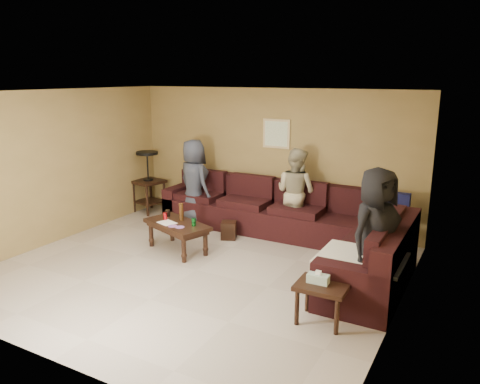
{
  "coord_description": "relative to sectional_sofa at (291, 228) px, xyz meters",
  "views": [
    {
      "loc": [
        3.55,
        -5.16,
        2.71
      ],
      "look_at": [
        0.25,
        0.85,
        1.0
      ],
      "focal_mm": 35.0,
      "sensor_mm": 36.0,
      "label": 1
    }
  ],
  "objects": [
    {
      "name": "room",
      "position": [
        -0.81,
        -1.52,
        1.34
      ],
      "size": [
        5.6,
        5.5,
        2.5
      ],
      "color": "#B4A798",
      "rests_on": "ground"
    },
    {
      "name": "person_left",
      "position": [
        -2.06,
        0.3,
        0.47
      ],
      "size": [
        0.91,
        0.76,
        1.59
      ],
      "primitive_type": "imported",
      "rotation": [
        0.0,
        0.0,
        2.75
      ],
      "color": "#323746",
      "rests_on": "ground"
    },
    {
      "name": "person_middle",
      "position": [
        -0.16,
        0.58,
        0.44
      ],
      "size": [
        0.87,
        0.75,
        1.54
      ],
      "primitive_type": "imported",
      "rotation": [
        0.0,
        0.0,
        2.89
      ],
      "color": "tan",
      "rests_on": "ground"
    },
    {
      "name": "coffee_table",
      "position": [
        -1.5,
        -1.01,
        0.07
      ],
      "size": [
        1.24,
        0.89,
        0.75
      ],
      "rotation": [
        0.0,
        0.0,
        -0.34
      ],
      "color": "black",
      "rests_on": "ground"
    },
    {
      "name": "wall_art",
      "position": [
        -0.71,
        0.96,
        1.37
      ],
      "size": [
        0.52,
        0.04,
        0.52
      ],
      "color": "#CBB47F",
      "rests_on": "ground"
    },
    {
      "name": "end_table_left",
      "position": [
        -3.31,
        0.49,
        0.32
      ],
      "size": [
        0.65,
        0.65,
        1.24
      ],
      "rotation": [
        0.0,
        0.0,
        -0.22
      ],
      "color": "black",
      "rests_on": "ground"
    },
    {
      "name": "waste_bin",
      "position": [
        -1.08,
        -0.13,
        -0.18
      ],
      "size": [
        0.33,
        0.33,
        0.3
      ],
      "primitive_type": "cube",
      "rotation": [
        0.0,
        0.0,
        0.4
      ],
      "color": "black",
      "rests_on": "ground"
    },
    {
      "name": "sectional_sofa",
      "position": [
        0.0,
        0.0,
        0.0
      ],
      "size": [
        4.65,
        2.9,
        0.97
      ],
      "color": "black",
      "rests_on": "ground"
    },
    {
      "name": "person_right",
      "position": [
        1.58,
        -1.16,
        0.51
      ],
      "size": [
        0.81,
        0.96,
        1.67
      ],
      "primitive_type": "imported",
      "rotation": [
        0.0,
        0.0,
        1.15
      ],
      "color": "black",
      "rests_on": "ground"
    },
    {
      "name": "side_table_right",
      "position": [
        1.23,
        -2.04,
        0.08
      ],
      "size": [
        0.58,
        0.48,
        0.61
      ],
      "rotation": [
        0.0,
        0.0,
        0.03
      ],
      "color": "black",
      "rests_on": "ground"
    }
  ]
}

